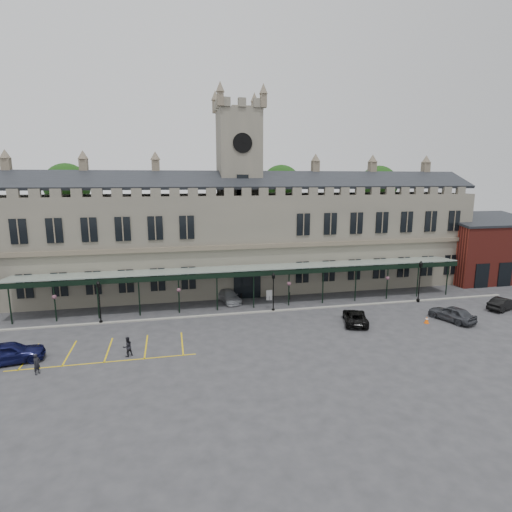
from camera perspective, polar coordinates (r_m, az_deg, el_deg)
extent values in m
plane|color=#303033|center=(37.50, 1.98, -10.75)|extent=(140.00, 140.00, 0.00)
cube|color=#615C51|center=(51.12, -2.38, 2.06)|extent=(60.00, 10.00, 12.00)
cube|color=brown|center=(46.06, -1.27, 1.35)|extent=(60.00, 0.35, 0.50)
cube|color=black|center=(48.06, -1.93, 10.84)|extent=(60.00, 4.77, 2.20)
cube|color=black|center=(52.99, -2.92, 10.84)|extent=(60.00, 4.77, 2.20)
cube|color=black|center=(47.04, -1.27, -3.81)|extent=(3.20, 0.18, 3.80)
cube|color=#615C51|center=(50.60, -2.42, 7.67)|extent=(5.00, 5.00, 22.00)
cylinder|color=silver|center=(48.18, -1.95, 15.84)|extent=(2.20, 0.12, 2.20)
cylinder|color=black|center=(48.12, -1.93, 15.85)|extent=(2.30, 0.04, 2.30)
cube|color=black|center=(48.01, -1.91, 9.89)|extent=(1.40, 0.12, 2.80)
cube|color=#8C9E93|center=(44.71, -0.81, -1.68)|extent=(50.00, 4.00, 0.40)
cube|color=black|center=(42.85, -0.28, -2.58)|extent=(50.00, 0.18, 0.50)
cube|color=maroon|center=(64.04, 29.72, 0.61)|extent=(12.00, 8.00, 8.00)
cube|color=black|center=(63.51, 30.10, 4.61)|extent=(12.40, 8.36, 1.47)
cube|color=gray|center=(42.50, 0.14, -8.01)|extent=(60.00, 0.40, 0.12)
cylinder|color=#332314|center=(60.79, -24.85, 2.47)|extent=(0.70, 0.70, 12.00)
sphere|color=black|center=(60.29, -25.39, 9.06)|extent=(6.00, 6.00, 6.00)
cylinder|color=#332314|center=(61.58, 3.54, 3.55)|extent=(0.70, 0.70, 12.00)
sphere|color=black|center=(61.09, 3.62, 10.08)|extent=(6.00, 6.00, 6.00)
cylinder|color=#332314|center=(67.68, 16.72, 3.77)|extent=(0.70, 0.70, 12.00)
sphere|color=black|center=(67.23, 17.05, 9.70)|extent=(6.00, 6.00, 6.00)
cylinder|color=black|center=(42.23, -21.26, -8.79)|extent=(0.33, 0.33, 0.28)
cylinder|color=black|center=(41.71, -21.42, -6.56)|extent=(0.11, 0.11, 3.72)
cube|color=black|center=(41.18, -21.61, -3.91)|extent=(0.26, 0.26, 0.37)
cone|color=black|center=(41.10, -21.65, -3.47)|extent=(0.41, 0.41, 0.28)
cylinder|color=black|center=(42.92, 2.47, -7.72)|extent=(0.33, 0.33, 0.27)
cylinder|color=black|center=(42.41, 2.49, -5.56)|extent=(0.11, 0.11, 3.66)
cube|color=black|center=(41.90, 2.51, -2.97)|extent=(0.26, 0.26, 0.37)
cone|color=black|center=(41.82, 2.52, -2.55)|extent=(0.40, 0.40, 0.27)
cylinder|color=black|center=(49.73, 22.14, -5.90)|extent=(0.37, 0.37, 0.31)
cylinder|color=black|center=(49.23, 22.30, -3.75)|extent=(0.12, 0.12, 4.16)
cube|color=black|center=(48.75, 22.48, -1.21)|extent=(0.29, 0.29, 0.42)
cone|color=black|center=(48.68, 22.52, -0.79)|extent=(0.46, 0.46, 0.31)
cube|color=#FE5C08|center=(42.92, 23.17, -8.79)|extent=(0.37, 0.37, 0.04)
cone|color=#FE5C08|center=(42.82, 23.21, -8.38)|extent=(0.43, 0.43, 0.69)
cylinder|color=silver|center=(42.79, 23.22, -8.25)|extent=(0.29, 0.29, 0.10)
cylinder|color=black|center=(46.70, 1.90, -6.02)|extent=(0.06, 0.06, 0.50)
cube|color=silver|center=(46.60, 1.90, -5.61)|extent=(0.71, 0.10, 1.21)
cylinder|color=black|center=(46.12, -2.10, -5.93)|extent=(0.17, 0.17, 0.98)
cylinder|color=black|center=(47.03, 4.82, -5.71)|extent=(0.15, 0.15, 0.86)
imported|color=#0D0F39|center=(36.50, -31.79, -11.66)|extent=(5.20, 2.91, 1.67)
imported|color=#A9ACB2|center=(46.12, -3.90, -5.73)|extent=(2.71, 4.82, 1.32)
imported|color=black|center=(40.53, 13.99, -8.44)|extent=(3.51, 5.03, 1.27)
imported|color=#36383E|center=(44.40, 26.19, -7.38)|extent=(3.19, 4.84, 1.53)
imported|color=black|center=(50.80, 31.81, -5.80)|extent=(4.35, 2.78, 1.35)
imported|color=black|center=(33.62, -28.84, -13.36)|extent=(0.59, 0.68, 1.56)
imported|color=black|center=(33.94, -17.89, -12.22)|extent=(0.99, 0.94, 1.61)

